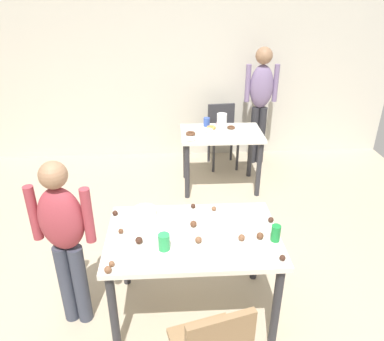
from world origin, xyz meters
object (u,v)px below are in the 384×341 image
Objects in this scene: person_adult_far at (261,96)px; dining_table_far at (221,142)px; mixing_bowl at (145,213)px; soda_can at (276,233)px; pitcher_far at (222,123)px; dining_table_near at (193,245)px; person_girl_near at (64,234)px; chair_far_table at (222,132)px.

dining_table_far is at bearing -131.22° from person_adult_far.
mixing_bowl is 1.49× the size of soda_can.
mixing_bowl is at bearing -114.79° from dining_table_far.
pitcher_far is at bearing -109.01° from dining_table_far.
soda_can is (0.57, -0.11, 0.16)m from dining_table_near.
person_girl_near is (-0.90, -0.03, 0.15)m from dining_table_near.
soda_can is (1.48, -0.08, 0.01)m from person_girl_near.
soda_can reaches higher than mixing_bowl.
person_girl_near is 0.83× the size of person_adult_far.
pitcher_far is (-0.11, 2.15, 0.06)m from soda_can.
dining_table_near and dining_table_far have the same top height.
person_girl_near is at bearing -123.48° from pitcher_far.
pitcher_far reaches higher than chair_far_table.
pitcher_far reaches higher than soda_can.
person_adult_far is at bearing 59.91° from mixing_bowl.
person_girl_near is at bearing -125.57° from person_adult_far.
person_girl_near is (-1.48, -2.76, 0.31)m from chair_far_table.
soda_can is at bearing -10.48° from dining_table_near.
soda_can is at bearing -3.00° from person_girl_near.
chair_far_table is 0.53× the size of person_adult_far.
dining_table_near is 5.28× the size of pitcher_far.
dining_table_near is 2.99m from person_adult_far.
dining_table_near is 6.85× the size of mixing_bowl.
mixing_bowl is at bearing -120.09° from person_adult_far.
dining_table_far is 4.20× the size of pitcher_far.
chair_far_table is 2.66m from mixing_bowl.
person_girl_near reaches higher than mixing_bowl.
person_girl_near is at bearing 177.00° from soda_can.
person_adult_far reaches higher than soda_can.
pitcher_far reaches higher than dining_table_far.
pitcher_far is (0.47, 2.04, 0.21)m from dining_table_near.
chair_far_table reaches higher than mixing_bowl.
chair_far_table is at bearing -176.69° from person_adult_far.
dining_table_near is at bearing -111.59° from person_adult_far.
pitcher_far is (-0.00, -0.01, 0.24)m from dining_table_far.
person_adult_far reaches higher than pitcher_far.
pitcher_far is at bearing 56.52° from person_girl_near.
soda_can is at bearing -100.28° from person_adult_far.
mixing_bowl is (-0.94, -2.48, 0.29)m from chair_far_table.
person_adult_far reaches higher than mixing_bowl.
person_adult_far is at bearing 48.99° from pitcher_far.
dining_table_near is 2.10m from dining_table_far.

